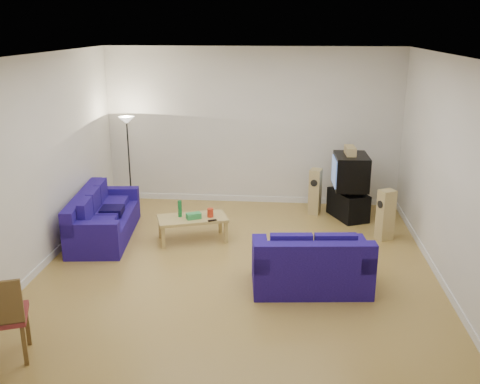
# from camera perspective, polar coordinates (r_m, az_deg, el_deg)

# --- Properties ---
(room) EXTENTS (6.01, 6.51, 3.21)m
(room) POSITION_cam_1_polar(r_m,az_deg,el_deg) (7.84, -0.26, 2.22)
(room) COLOR brown
(room) RESTS_ON ground
(sofa_three_seat) EXTENTS (1.12, 2.17, 0.80)m
(sofa_three_seat) POSITION_cam_1_polar(r_m,az_deg,el_deg) (9.72, -14.57, -3.01)
(sofa_three_seat) COLOR #160A59
(sofa_three_seat) RESTS_ON ground
(sofa_loveseat) EXTENTS (1.72, 1.07, 0.82)m
(sofa_loveseat) POSITION_cam_1_polar(r_m,az_deg,el_deg) (7.68, 7.59, -8.10)
(sofa_loveseat) COLOR #160A59
(sofa_loveseat) RESTS_ON ground
(coffee_table) EXTENTS (1.30, 0.93, 0.43)m
(coffee_table) POSITION_cam_1_polar(r_m,az_deg,el_deg) (9.27, -5.09, -3.00)
(coffee_table) COLOR tan
(coffee_table) RESTS_ON ground
(bottle) EXTENTS (0.09, 0.09, 0.29)m
(bottle) POSITION_cam_1_polar(r_m,az_deg,el_deg) (9.25, -6.43, -1.78)
(bottle) COLOR #197233
(bottle) RESTS_ON coffee_table
(tissue_box) EXTENTS (0.28, 0.23, 0.10)m
(tissue_box) POSITION_cam_1_polar(r_m,az_deg,el_deg) (9.17, -4.97, -2.55)
(tissue_box) COLOR green
(tissue_box) RESTS_ON coffee_table
(red_canister) EXTENTS (0.14, 0.14, 0.15)m
(red_canister) POSITION_cam_1_polar(r_m,az_deg,el_deg) (9.22, -3.19, -2.22)
(red_canister) COLOR red
(red_canister) RESTS_ON coffee_table
(remote) EXTENTS (0.15, 0.12, 0.02)m
(remote) POSITION_cam_1_polar(r_m,az_deg,el_deg) (9.05, -2.97, -3.04)
(remote) COLOR black
(remote) RESTS_ON coffee_table
(tv_stand) EXTENTS (0.79, 0.98, 0.52)m
(tv_stand) POSITION_cam_1_polar(r_m,az_deg,el_deg) (10.56, 11.45, -1.35)
(tv_stand) COLOR black
(tv_stand) RESTS_ON ground
(av_receiver) EXTENTS (0.37, 0.44, 0.10)m
(av_receiver) POSITION_cam_1_polar(r_m,az_deg,el_deg) (10.43, 11.89, 0.19)
(av_receiver) COLOR black
(av_receiver) RESTS_ON tv_stand
(television) EXTENTS (0.65, 0.85, 0.64)m
(television) POSITION_cam_1_polar(r_m,az_deg,el_deg) (10.32, 11.70, 2.15)
(television) COLOR black
(television) RESTS_ON av_receiver
(centre_speaker) EXTENTS (0.19, 0.44, 0.15)m
(centre_speaker) POSITION_cam_1_polar(r_m,az_deg,el_deg) (10.26, 11.67, 4.34)
(centre_speaker) COLOR tan
(centre_speaker) RESTS_ON television
(speaker_left) EXTENTS (0.27, 0.32, 0.91)m
(speaker_left) POSITION_cam_1_polar(r_m,az_deg,el_deg) (10.62, 8.01, 0.04)
(speaker_left) COLOR tan
(speaker_left) RESTS_ON ground
(speaker_right) EXTENTS (0.33, 0.31, 0.89)m
(speaker_right) POSITION_cam_1_polar(r_m,az_deg,el_deg) (9.60, 15.27, -2.37)
(speaker_right) COLOR tan
(speaker_right) RESTS_ON ground
(floor_lamp) EXTENTS (0.32, 0.32, 1.87)m
(floor_lamp) POSITION_cam_1_polar(r_m,az_deg,el_deg) (10.88, -11.93, 6.18)
(floor_lamp) COLOR black
(floor_lamp) RESTS_ON ground
(dining_chair) EXTENTS (0.65, 0.65, 1.05)m
(dining_chair) POSITION_cam_1_polar(r_m,az_deg,el_deg) (6.50, -24.09, -11.88)
(dining_chair) COLOR brown
(dining_chair) RESTS_ON ground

